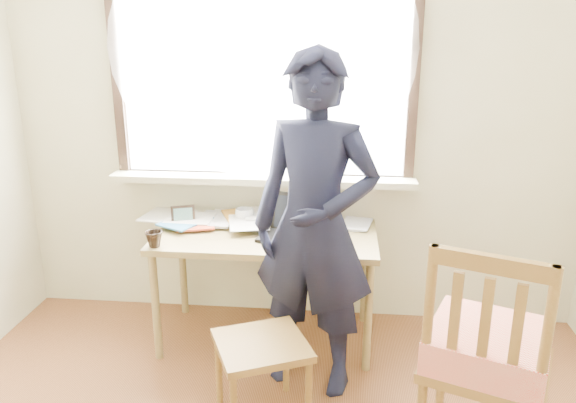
# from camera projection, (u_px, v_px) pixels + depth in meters

# --- Properties ---
(room_shell) EXTENTS (3.52, 4.02, 2.61)m
(room_shell) POSITION_uv_depth(u_px,v_px,m) (235.00, 94.00, 1.57)
(room_shell) COLOR beige
(room_shell) RESTS_ON ground
(desk) EXTENTS (1.26, 0.63, 0.68)m
(desk) POSITION_uv_depth(u_px,v_px,m) (266.00, 245.00, 3.24)
(desk) COLOR olive
(desk) RESTS_ON ground
(laptop) EXTENTS (0.40, 0.36, 0.23)m
(laptop) POSITION_uv_depth(u_px,v_px,m) (294.00, 228.00, 3.16)
(laptop) COLOR black
(laptop) RESTS_ON desk
(mug_white) EXTENTS (0.13, 0.13, 0.09)m
(mug_white) POSITION_uv_depth(u_px,v_px,m) (245.00, 216.00, 3.39)
(mug_white) COLOR white
(mug_white) RESTS_ON desk
(mug_dark) EXTENTS (0.10, 0.10, 0.09)m
(mug_dark) POSITION_uv_depth(u_px,v_px,m) (154.00, 239.00, 3.02)
(mug_dark) COLOR black
(mug_dark) RESTS_ON desk
(mouse) EXTENTS (0.08, 0.06, 0.03)m
(mouse) POSITION_uv_depth(u_px,v_px,m) (341.00, 240.00, 3.08)
(mouse) COLOR black
(mouse) RESTS_ON desk
(desk_clutter) EXTENTS (0.86, 0.49, 0.05)m
(desk_clutter) POSITION_uv_depth(u_px,v_px,m) (215.00, 216.00, 3.44)
(desk_clutter) COLOR white
(desk_clutter) RESTS_ON desk
(book_a) EXTENTS (0.23, 0.30, 0.03)m
(book_a) POSITION_uv_depth(u_px,v_px,m) (199.00, 219.00, 3.42)
(book_a) COLOR white
(book_a) RESTS_ON desk
(book_b) EXTENTS (0.21, 0.26, 0.02)m
(book_b) POSITION_uv_depth(u_px,v_px,m) (343.00, 223.00, 3.37)
(book_b) COLOR white
(book_b) RESTS_ON desk
(picture_frame) EXTENTS (0.14, 0.06, 0.11)m
(picture_frame) POSITION_uv_depth(u_px,v_px,m) (183.00, 216.00, 3.35)
(picture_frame) COLOR black
(picture_frame) RESTS_ON desk
(work_chair) EXTENTS (0.53, 0.52, 0.42)m
(work_chair) POSITION_uv_depth(u_px,v_px,m) (262.00, 354.00, 2.62)
(work_chair) COLOR brown
(work_chair) RESTS_ON ground
(side_chair) EXTENTS (0.62, 0.61, 1.04)m
(side_chair) POSITION_uv_depth(u_px,v_px,m) (487.00, 351.00, 2.29)
(side_chair) COLOR brown
(side_chair) RESTS_ON ground
(person) EXTENTS (0.72, 0.57, 1.74)m
(person) POSITION_uv_depth(u_px,v_px,m) (315.00, 227.00, 2.77)
(person) COLOR black
(person) RESTS_ON ground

